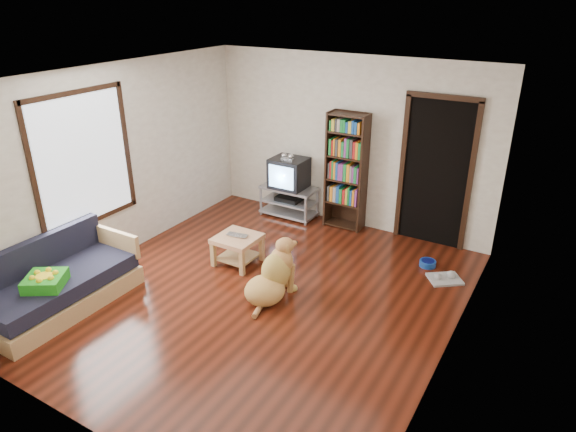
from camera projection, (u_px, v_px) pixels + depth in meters
The scene contains 18 objects.
ground at pixel (259, 294), 6.30m from camera, with size 5.00×5.00×0.00m, color #511B0D.
ceiling at pixel (253, 78), 5.24m from camera, with size 5.00×5.00×0.00m, color white.
wall_back at pixel (349, 143), 7.74m from camera, with size 4.50×4.50×0.00m, color silver.
wall_front at pixel (69, 303), 3.81m from camera, with size 4.50×4.50×0.00m, color silver.
wall_left at pixel (116, 164), 6.82m from camera, with size 5.00×5.00×0.00m, color silver.
wall_right at pixel (460, 242), 4.73m from camera, with size 5.00×5.00×0.00m, color silver.
green_cushion at pixel (45, 281), 5.65m from camera, with size 0.40×0.40×0.13m, color #2B981C.
laptop at pixel (236, 237), 6.83m from camera, with size 0.29×0.19×0.02m, color silver.
dog_bowl at pixel (428, 263), 6.92m from camera, with size 0.22×0.22×0.08m, color navy.
grey_rag at pixel (445, 279), 6.60m from camera, with size 0.40×0.32×0.03m, color #999999.
window at pixel (83, 160), 6.33m from camera, with size 0.03×1.46×1.70m.
doorway at pixel (436, 170), 7.17m from camera, with size 1.03×0.05×2.19m.
tv_stand at pixel (289, 200), 8.38m from camera, with size 0.90×0.45×0.50m.
crt_tv at pixel (290, 172), 8.20m from camera, with size 0.55×0.52×0.58m.
bookshelf at pixel (347, 165), 7.71m from camera, with size 0.60×0.30×1.80m.
sofa at pixel (59, 286), 5.98m from camera, with size 0.80×1.80×0.80m.
coffee_table at pixel (237, 245), 6.91m from camera, with size 0.55×0.55×0.40m.
dog at pixel (273, 277), 6.14m from camera, with size 0.58×0.92×0.75m.
Camera 1 is at (3.03, -4.44, 3.44)m, focal length 32.00 mm.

